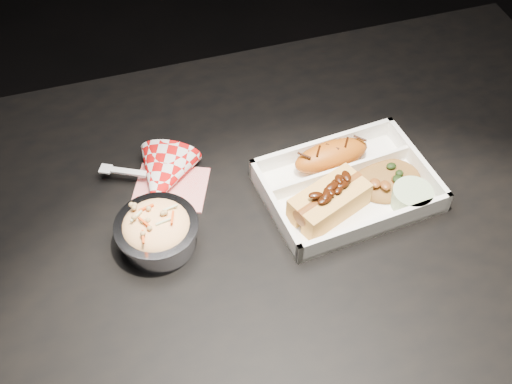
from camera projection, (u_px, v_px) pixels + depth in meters
dining_table at (279, 252)px, 1.03m from camera, size 1.20×0.80×0.75m
food_tray at (347, 188)px, 0.98m from camera, size 0.27×0.20×0.04m
fried_pastry at (331, 155)px, 1.00m from camera, size 0.13×0.06×0.04m
hotdog at (329, 200)px, 0.93m from camera, size 0.13×0.10×0.06m
fried_rice_mound at (389, 176)px, 0.98m from camera, size 0.11×0.10×0.03m
cupcake_liner at (412, 197)px, 0.95m from camera, size 0.06×0.06×0.03m
foil_coleslaw_cup at (157, 230)px, 0.90m from camera, size 0.12×0.12×0.07m
napkin_fork at (163, 178)px, 0.98m from camera, size 0.17×0.14×0.10m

